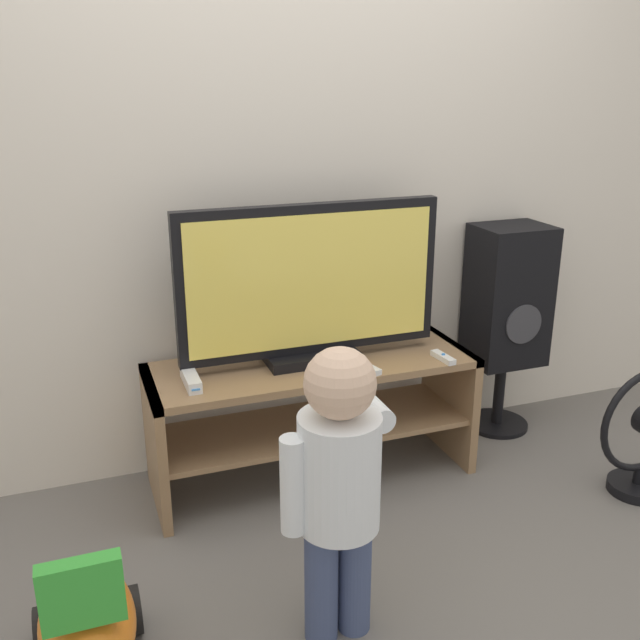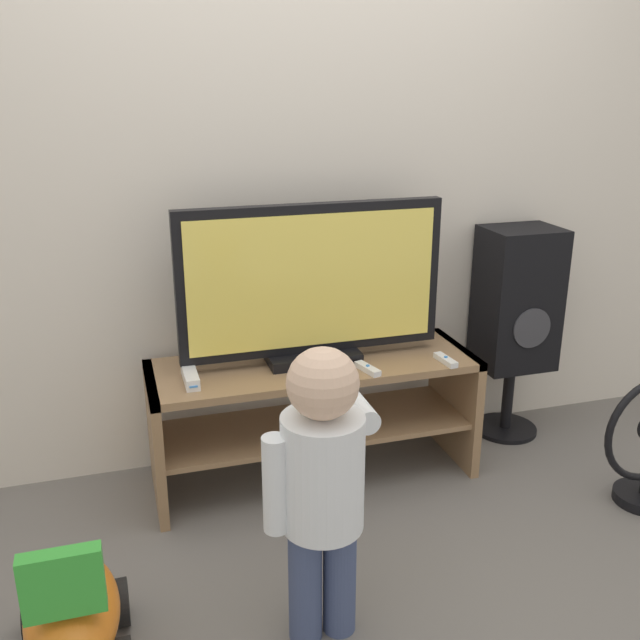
{
  "view_description": "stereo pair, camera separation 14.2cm",
  "coord_description": "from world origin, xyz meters",
  "px_view_note": "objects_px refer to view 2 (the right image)",
  "views": [
    {
      "loc": [
        -0.86,
        -2.22,
        1.57
      ],
      "look_at": [
        0.0,
        0.13,
        0.71
      ],
      "focal_mm": 40.0,
      "sensor_mm": 36.0,
      "label": 1
    },
    {
      "loc": [
        -0.72,
        -2.26,
        1.57
      ],
      "look_at": [
        0.0,
        0.13,
        0.71
      ],
      "focal_mm": 40.0,
      "sensor_mm": 36.0,
      "label": 2
    }
  ],
  "objects_px": {
    "speaker_tower": "(517,304)",
    "ride_on_toy": "(72,613)",
    "remote_secondary": "(368,369)",
    "remote_primary": "(446,360)",
    "television": "(312,286)",
    "child": "(322,473)",
    "game_console": "(190,376)"
  },
  "relations": [
    {
      "from": "speaker_tower",
      "to": "ride_on_toy",
      "type": "height_order",
      "value": "speaker_tower"
    },
    {
      "from": "remote_primary",
      "to": "remote_secondary",
      "type": "relative_size",
      "value": 0.99
    },
    {
      "from": "remote_primary",
      "to": "remote_secondary",
      "type": "xyz_separation_m",
      "value": [
        -0.32,
        0.01,
        0.0
      ]
    },
    {
      "from": "remote_primary",
      "to": "ride_on_toy",
      "type": "height_order",
      "value": "remote_primary"
    },
    {
      "from": "remote_secondary",
      "to": "child",
      "type": "xyz_separation_m",
      "value": [
        -0.39,
        -0.69,
        0.02
      ]
    },
    {
      "from": "television",
      "to": "ride_on_toy",
      "type": "bearing_deg",
      "value": -139.25
    },
    {
      "from": "television",
      "to": "ride_on_toy",
      "type": "relative_size",
      "value": 2.25
    },
    {
      "from": "speaker_tower",
      "to": "child",
      "type": "bearing_deg",
      "value": -141.07
    },
    {
      "from": "television",
      "to": "child",
      "type": "height_order",
      "value": "television"
    },
    {
      "from": "remote_primary",
      "to": "remote_secondary",
      "type": "distance_m",
      "value": 0.32
    },
    {
      "from": "remote_secondary",
      "to": "speaker_tower",
      "type": "height_order",
      "value": "speaker_tower"
    },
    {
      "from": "television",
      "to": "remote_primary",
      "type": "relative_size",
      "value": 7.75
    },
    {
      "from": "remote_secondary",
      "to": "television",
      "type": "bearing_deg",
      "value": 134.92
    },
    {
      "from": "remote_secondary",
      "to": "ride_on_toy",
      "type": "relative_size",
      "value": 0.29
    },
    {
      "from": "remote_primary",
      "to": "ride_on_toy",
      "type": "distance_m",
      "value": 1.57
    },
    {
      "from": "remote_primary",
      "to": "speaker_tower",
      "type": "relative_size",
      "value": 0.14
    },
    {
      "from": "speaker_tower",
      "to": "ride_on_toy",
      "type": "bearing_deg",
      "value": -154.72
    },
    {
      "from": "game_console",
      "to": "speaker_tower",
      "type": "relative_size",
      "value": 0.2
    },
    {
      "from": "television",
      "to": "ride_on_toy",
      "type": "xyz_separation_m",
      "value": [
        -0.92,
        -0.79,
        -0.64
      ]
    },
    {
      "from": "television",
      "to": "speaker_tower",
      "type": "distance_m",
      "value": 0.99
    },
    {
      "from": "television",
      "to": "child",
      "type": "relative_size",
      "value": 1.14
    },
    {
      "from": "remote_primary",
      "to": "child",
      "type": "xyz_separation_m",
      "value": [
        -0.71,
        -0.68,
        0.02
      ]
    },
    {
      "from": "game_console",
      "to": "remote_primary",
      "type": "xyz_separation_m",
      "value": [
        0.98,
        -0.1,
        -0.01
      ]
    },
    {
      "from": "television",
      "to": "game_console",
      "type": "relative_size",
      "value": 5.28
    },
    {
      "from": "child",
      "to": "ride_on_toy",
      "type": "xyz_separation_m",
      "value": [
        -0.7,
        0.07,
        -0.36
      ]
    },
    {
      "from": "game_console",
      "to": "remote_secondary",
      "type": "bearing_deg",
      "value": -8.53
    },
    {
      "from": "remote_secondary",
      "to": "remote_primary",
      "type": "bearing_deg",
      "value": -1.08
    },
    {
      "from": "remote_secondary",
      "to": "ride_on_toy",
      "type": "height_order",
      "value": "remote_secondary"
    },
    {
      "from": "television",
      "to": "ride_on_toy",
      "type": "distance_m",
      "value": 1.37
    },
    {
      "from": "television",
      "to": "game_console",
      "type": "distance_m",
      "value": 0.57
    },
    {
      "from": "remote_secondary",
      "to": "child",
      "type": "height_order",
      "value": "child"
    },
    {
      "from": "game_console",
      "to": "remote_primary",
      "type": "bearing_deg",
      "value": -6.1
    }
  ]
}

